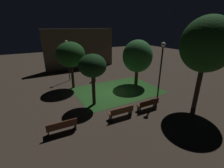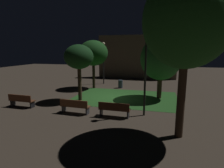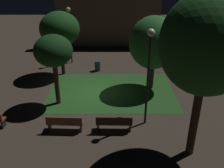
% 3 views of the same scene
% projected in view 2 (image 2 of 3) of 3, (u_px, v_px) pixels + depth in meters
% --- Properties ---
extents(ground_plane, '(60.00, 60.00, 0.00)m').
position_uv_depth(ground_plane, '(112.00, 97.00, 14.68)').
color(ground_plane, '#3D3328').
extents(grass_lawn, '(8.22, 5.77, 0.01)m').
position_uv_depth(grass_lawn, '(125.00, 97.00, 14.60)').
color(grass_lawn, '#23511E').
rests_on(grass_lawn, ground).
extents(bench_front_right, '(1.82, 0.56, 0.88)m').
position_uv_depth(bench_front_right, '(75.00, 106.00, 10.86)').
color(bench_front_right, brown).
rests_on(bench_front_right, ground).
extents(bench_corner, '(1.81, 0.52, 0.88)m').
position_uv_depth(bench_corner, '(114.00, 109.00, 10.28)').
color(bench_corner, '#422314').
rests_on(bench_corner, ground).
extents(bench_front_left, '(1.82, 0.55, 0.88)m').
position_uv_depth(bench_front_left, '(21.00, 100.00, 12.09)').
color(bench_front_left, brown).
rests_on(bench_front_left, ground).
extents(tree_back_right, '(3.13, 3.13, 4.85)m').
position_uv_depth(tree_back_right, '(161.00, 59.00, 13.88)').
color(tree_back_right, '#423021').
rests_on(tree_back_right, ground).
extents(tree_right_canopy, '(2.16, 2.16, 4.20)m').
position_uv_depth(tree_right_canopy, '(79.00, 57.00, 13.26)').
color(tree_right_canopy, '#38281C').
rests_on(tree_right_canopy, ground).
extents(tree_left_canopy, '(2.86, 2.86, 4.74)m').
position_uv_depth(tree_left_canopy, '(93.00, 53.00, 17.65)').
color(tree_left_canopy, '#2D2116').
rests_on(tree_left_canopy, ground).
extents(tree_lawn_side, '(3.52, 3.52, 6.89)m').
position_uv_depth(tree_lawn_side, '(187.00, 21.00, 7.13)').
color(tree_lawn_side, '#38281C').
rests_on(tree_lawn_side, ground).
extents(lamp_post_path_center, '(0.36, 0.36, 4.65)m').
position_uv_depth(lamp_post_path_center, '(103.00, 56.00, 20.07)').
color(lamp_post_path_center, black).
rests_on(lamp_post_path_center, ground).
extents(lamp_post_near_wall, '(0.36, 0.36, 5.00)m').
position_uv_depth(lamp_post_near_wall, '(146.00, 58.00, 10.02)').
color(lamp_post_near_wall, black).
rests_on(lamp_post_near_wall, ground).
extents(trash_bin, '(0.45, 0.45, 0.81)m').
position_uv_depth(trash_bin, '(120.00, 84.00, 18.25)').
color(trash_bin, '#2D3842').
rests_on(trash_bin, ground).
extents(building_wall_backdrop, '(10.44, 0.80, 5.76)m').
position_uv_depth(building_wall_backdrop, '(137.00, 57.00, 24.30)').
color(building_wall_backdrop, brown).
rests_on(building_wall_backdrop, ground).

